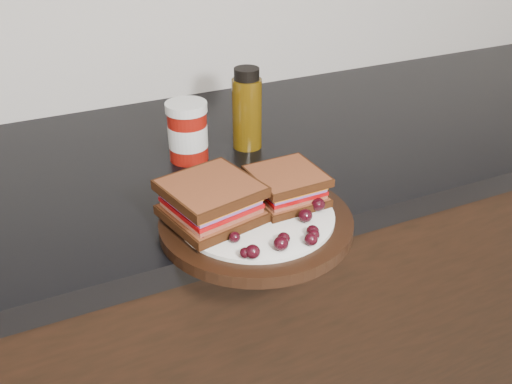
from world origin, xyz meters
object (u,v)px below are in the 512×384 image
sandwich_left (211,201)px  plate (256,223)px  oil_bottle (247,109)px  condiment_jar (188,132)px

sandwich_left → plate: bearing=-28.5°
sandwich_left → oil_bottle: size_ratio=0.80×
sandwich_left → condiment_jar: (0.05, 0.24, 0.00)m
condiment_jar → oil_bottle: (0.12, 0.00, 0.02)m
plate → condiment_jar: 0.26m
plate → oil_bottle: size_ratio=1.86×
condiment_jar → oil_bottle: bearing=1.9°
sandwich_left → condiment_jar: condiment_jar is taller
condiment_jar → oil_bottle: 0.12m
plate → condiment_jar: (-0.01, 0.25, 0.04)m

